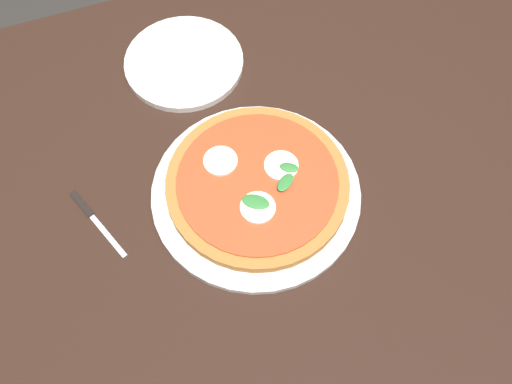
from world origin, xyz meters
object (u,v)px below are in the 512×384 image
serving_tray (256,193)px  pizza (257,184)px  dining_table (224,206)px  plate_white (184,62)px  knife (91,215)px

serving_tray → pizza: size_ratio=1.15×
dining_table → pizza: 0.12m
plate_white → serving_tray: bearing=-84.3°
dining_table → pizza: (0.06, -0.03, 0.11)m
serving_tray → knife: size_ratio=2.41×
dining_table → serving_tray: 0.11m
dining_table → knife: 0.25m
dining_table → plate_white: size_ratio=6.63×
dining_table → pizza: bearing=-30.1°
pizza → plate_white: (-0.04, 0.32, -0.02)m
serving_tray → plate_white: bearing=95.7°
serving_tray → knife: 0.29m
dining_table → knife: knife is taller
plate_white → knife: bearing=-133.1°
plate_white → knife: (-0.25, -0.27, -0.00)m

